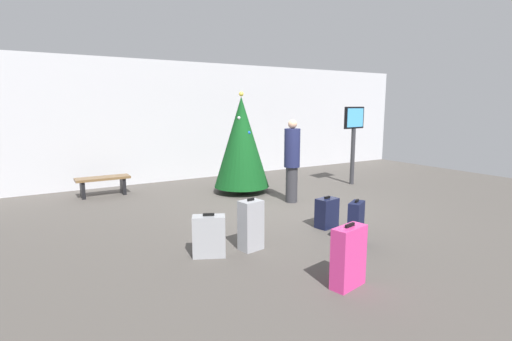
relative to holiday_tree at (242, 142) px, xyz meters
name	(u,v)px	position (x,y,z in m)	size (l,w,h in m)	color
ground_plane	(287,207)	(0.12, -1.84, -1.30)	(16.00, 16.00, 0.00)	#514C47
back_wall	(205,121)	(0.12, 2.56, 0.45)	(16.00, 0.20, 3.50)	silver
holiday_tree	(242,142)	(0.00, 0.00, 0.00)	(1.41, 1.41, 2.57)	#4C3319
flight_info_kiosk	(354,131)	(3.22, -0.69, 0.21)	(0.81, 0.22, 2.19)	#333338
waiting_bench	(103,182)	(-3.15, 1.42, -0.95)	(1.27, 0.44, 0.48)	brown
traveller_0	(292,159)	(0.49, -1.49, -0.29)	(0.38, 0.38, 1.91)	#333338
suitcase_0	(251,225)	(-1.85, -3.61, -0.91)	(0.38, 0.30, 0.82)	#9EA0A5
suitcase_1	(356,222)	(-0.23, -4.24, -0.96)	(0.41, 0.34, 0.72)	#141938
suitcase_2	(349,257)	(-1.46, -5.32, -0.92)	(0.52, 0.31, 0.81)	#E5388C
suitcase_3	(209,236)	(-2.52, -3.54, -0.99)	(0.54, 0.42, 0.66)	#9EA0A5
suitcase_4	(327,213)	(-0.09, -3.38, -1.03)	(0.43, 0.32, 0.59)	#141938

